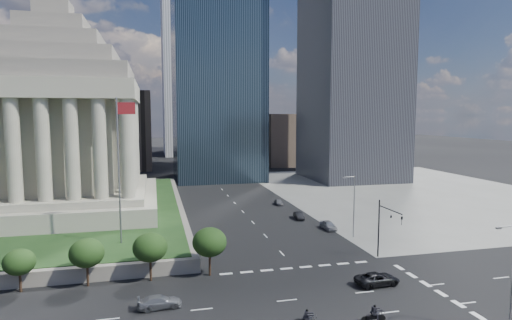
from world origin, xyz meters
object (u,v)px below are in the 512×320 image
object	(u,v)px
flagpole	(120,162)
parked_sedan_near	(328,225)
street_lamp_south	(511,271)
parked_sedan_mid	(299,216)
parked_sedan_far	(279,202)
motorcycle_lead	(374,314)
war_memorial	(58,105)
suv_grey	(160,302)
pickup_truck	(377,279)
street_lamp_north	(353,203)
motorcycle_trail	(306,318)
traffic_signal_ne	(386,223)

from	to	relation	value
flagpole	parked_sedan_near	bearing A→B (deg)	10.76
street_lamp_south	parked_sedan_mid	size ratio (longest dim) A/B	2.61
flagpole	parked_sedan_far	world-z (taller)	flagpole
street_lamp_south	motorcycle_lead	world-z (taller)	street_lamp_south
war_memorial	flagpole	distance (m)	28.16
suv_grey	flagpole	bearing A→B (deg)	9.72
pickup_truck	parked_sedan_mid	xyz separation A→B (m)	(1.65, 32.01, -0.09)
street_lamp_north	flagpole	bearing A→B (deg)	-178.37
parked_sedan_mid	motorcycle_trail	xyz separation A→B (m)	(-13.08, -39.41, 0.25)
street_lamp_north	suv_grey	size ratio (longest dim) A/B	2.25
street_lamp_south	parked_sedan_far	bearing A→B (deg)	94.28
parked_sedan_near	motorcycle_lead	bearing A→B (deg)	-105.78
war_memorial	parked_sedan_far	distance (m)	47.91
flagpole	parked_sedan_mid	distance (m)	36.29
flagpole	parked_sedan_mid	bearing A→B (deg)	25.22
parked_sedan_near	street_lamp_north	bearing A→B (deg)	-70.95
suv_grey	traffic_signal_ne	bearing A→B (deg)	-81.27
flagpole	pickup_truck	world-z (taller)	flagpole
pickup_truck	traffic_signal_ne	bearing A→B (deg)	-38.93
flagpole	parked_sedan_near	xyz separation A→B (m)	(33.33, 6.33, -12.37)
parked_sedan_mid	motorcycle_trail	bearing A→B (deg)	-103.26
traffic_signal_ne	motorcycle_trail	xyz separation A→B (m)	(-16.58, -14.59, -4.36)
motorcycle_trail	parked_sedan_near	bearing A→B (deg)	81.62
flagpole	suv_grey	distance (m)	22.15
parked_sedan_near	parked_sedan_mid	xyz separation A→B (m)	(-2.50, 8.19, -0.11)
war_memorial	street_lamp_south	size ratio (longest dim) A/B	3.90
flagpole	motorcycle_lead	size ratio (longest dim) A/B	8.31
street_lamp_south	pickup_truck	distance (m)	14.72
traffic_signal_ne	pickup_truck	size ratio (longest dim) A/B	1.54
parked_sedan_mid	parked_sedan_far	bearing A→B (deg)	95.10
motorcycle_trail	motorcycle_lead	bearing A→B (deg)	11.83
flagpole	parked_sedan_far	xyz separation A→B (m)	(30.83, 27.82, -12.49)
war_memorial	motorcycle_trail	size ratio (longest dim) A/B	16.39
suv_grey	parked_sedan_mid	distance (m)	41.45
traffic_signal_ne	parked_sedan_near	size ratio (longest dim) A/B	1.83
parked_sedan_near	traffic_signal_ne	bearing A→B (deg)	-86.44
parked_sedan_mid	pickup_truck	bearing A→B (deg)	-87.85
motorcycle_lead	parked_sedan_near	bearing A→B (deg)	78.01
street_lamp_south	parked_sedan_mid	bearing A→B (deg)	95.55
motorcycle_trail	suv_grey	bearing A→B (deg)	169.16
parked_sedan_far	traffic_signal_ne	bearing A→B (deg)	-79.64
flagpole	street_lamp_north	bearing A→B (deg)	1.63
flagpole	parked_sedan_near	size ratio (longest dim) A/B	4.57
flagpole	pickup_truck	bearing A→B (deg)	-30.93
pickup_truck	flagpole	bearing A→B (deg)	55.75
suv_grey	motorcycle_trail	xyz separation A→B (m)	(13.02, -7.21, 0.24)
war_memorial	suv_grey	distance (m)	49.53
traffic_signal_ne	street_lamp_north	xyz separation A→B (m)	(0.83, 11.30, 0.41)
war_memorial	parked_sedan_near	xyz separation A→B (m)	(45.50, -17.67, -20.65)
flagpole	parked_sedan_mid	world-z (taller)	flagpole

